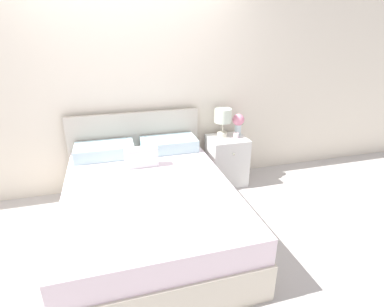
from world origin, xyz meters
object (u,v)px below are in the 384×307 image
object	(u,v)px
bed	(148,204)
teacup	(236,136)
flower_vase	(238,122)
nightstand	(226,160)
table_lamp	(223,118)

from	to	relation	value
bed	teacup	xyz separation A→B (m)	(1.20, 0.70, 0.35)
bed	flower_vase	bearing A→B (deg)	32.47
nightstand	flower_vase	size ratio (longest dim) A/B	2.28
teacup	table_lamp	bearing A→B (deg)	142.71
nightstand	bed	bearing A→B (deg)	-146.43
nightstand	table_lamp	size ratio (longest dim) A/B	1.74
table_lamp	flower_vase	xyz separation A→B (m)	(0.21, 0.01, -0.08)
flower_vase	teacup	bearing A→B (deg)	-122.88
nightstand	table_lamp	xyz separation A→B (m)	(-0.04, 0.07, 0.55)
nightstand	table_lamp	bearing A→B (deg)	121.67
table_lamp	teacup	world-z (taller)	table_lamp
nightstand	teacup	size ratio (longest dim) A/B	5.33
bed	flower_vase	xyz separation A→B (m)	(1.28, 0.81, 0.49)
bed	table_lamp	xyz separation A→B (m)	(1.06, 0.81, 0.56)
table_lamp	flower_vase	size ratio (longest dim) A/B	1.31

